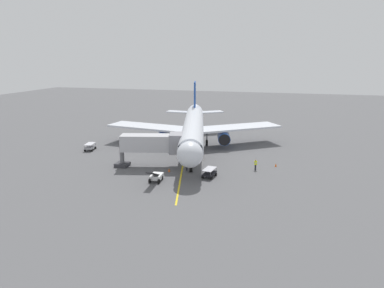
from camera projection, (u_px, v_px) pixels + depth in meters
The scene contains 12 objects.
ground_plane at pixel (196, 147), 68.03m from camera, with size 220.00×220.00×0.00m, color #565659.
apron_lead_in_line at pixel (184, 158), 60.62m from camera, with size 0.24×40.00×0.01m, color yellow.
airplane at pixel (193, 128), 65.54m from camera, with size 33.83×39.90×11.50m.
jet_bridge at pixel (157, 144), 54.81m from camera, with size 11.48×5.27×5.40m.
ground_crew_marshaller at pixel (256, 165), 53.79m from camera, with size 0.47×0.38×1.71m.
ground_crew_wing_walker at pixel (187, 165), 53.64m from camera, with size 0.39×0.47×1.71m.
ground_crew_loader at pixel (185, 159), 56.97m from camera, with size 0.38×0.47×1.71m.
baggage_cart_near_nose at pixel (90, 147), 65.35m from camera, with size 1.98×2.82×1.27m.
baggage_cart_portside at pixel (209, 173), 50.78m from camera, with size 1.88×2.78×1.27m.
belt_loader_starboard_side at pixel (156, 176), 49.05m from camera, with size 1.71×4.65×2.32m.
safety_cone_nose_left at pixel (276, 165), 55.67m from camera, with size 0.32×0.32×0.55m, color #F2590F.
safety_cone_nose_right at pixel (169, 170), 53.23m from camera, with size 0.32×0.32×0.55m, color #F2590F.
Camera 1 is at (-16.53, 63.76, 17.02)m, focal length 32.86 mm.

